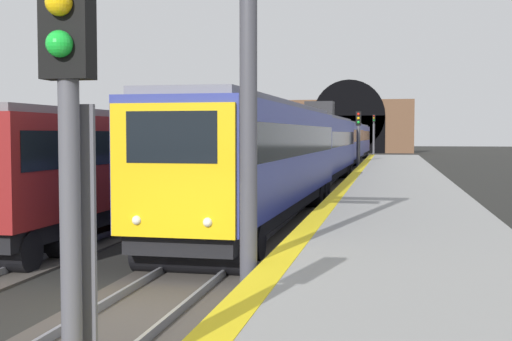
% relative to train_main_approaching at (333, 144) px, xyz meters
% --- Properties ---
extents(ground_plane, '(320.00, 320.00, 0.00)m').
position_rel_train_main_approaching_xyz_m(ground_plane, '(-39.63, -0.00, -2.40)').
color(ground_plane, black).
extents(platform_right, '(112.00, 4.62, 1.10)m').
position_rel_train_main_approaching_xyz_m(platform_right, '(-39.63, -4.54, -1.85)').
color(platform_right, gray).
rests_on(platform_right, ground_plane).
extents(platform_right_edge_strip, '(112.00, 0.50, 0.01)m').
position_rel_train_main_approaching_xyz_m(platform_right_edge_strip, '(-39.63, -2.48, -1.30)').
color(platform_right_edge_strip, yellow).
rests_on(platform_right_edge_strip, platform_right).
extents(track_main_line, '(160.00, 2.78, 0.21)m').
position_rel_train_main_approaching_xyz_m(track_main_line, '(-39.63, -0.00, -2.36)').
color(track_main_line, '#423D38').
rests_on(track_main_line, ground_plane).
extents(train_main_approaching, '(74.22, 3.19, 5.09)m').
position_rel_train_main_approaching_xyz_m(train_main_approaching, '(0.00, 0.00, 0.00)').
color(train_main_approaching, navy).
rests_on(train_main_approaching, ground_plane).
extents(train_adjacent_platform, '(55.51, 3.05, 3.84)m').
position_rel_train_main_approaching_xyz_m(train_adjacent_platform, '(-9.89, 4.84, -0.19)').
color(train_adjacent_platform, maroon).
rests_on(train_adjacent_platform, ground_plane).
extents(railway_signal_near, '(0.39, 0.38, 4.62)m').
position_rel_train_main_approaching_xyz_m(railway_signal_near, '(-45.81, -1.87, 0.43)').
color(railway_signal_near, '#4C4C54').
rests_on(railway_signal_near, ground_plane).
extents(railway_signal_mid, '(0.39, 0.38, 4.78)m').
position_rel_train_main_approaching_xyz_m(railway_signal_mid, '(0.34, -1.87, 0.52)').
color(railway_signal_mid, '#4C4C54').
rests_on(railway_signal_mid, ground_plane).
extents(railway_signal_far, '(0.39, 0.38, 5.80)m').
position_rel_train_main_approaching_xyz_m(railway_signal_far, '(46.15, -1.87, 1.08)').
color(railway_signal_far, '#4C4C54').
rests_on(railway_signal_far, ground_plane).
extents(tunnel_portal, '(2.93, 20.54, 11.76)m').
position_rel_train_main_approaching_xyz_m(tunnel_portal, '(60.51, 2.42, 1.93)').
color(tunnel_portal, brown).
rests_on(tunnel_portal, ground_plane).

